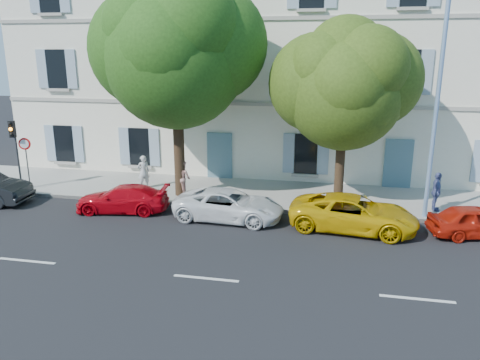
% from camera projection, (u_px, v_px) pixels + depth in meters
% --- Properties ---
extents(ground, '(90.00, 90.00, 0.00)m').
position_uv_depth(ground, '(234.00, 230.00, 17.74)').
color(ground, black).
extents(sidewalk, '(36.00, 4.50, 0.15)m').
position_uv_depth(sidewalk, '(254.00, 194.00, 21.92)').
color(sidewalk, '#A09E96').
rests_on(sidewalk, ground).
extents(kerb, '(36.00, 0.16, 0.16)m').
position_uv_depth(kerb, '(246.00, 208.00, 19.87)').
color(kerb, '#9E998E').
rests_on(kerb, ground).
extents(building, '(28.00, 7.00, 12.00)m').
position_uv_depth(building, '(273.00, 61.00, 25.75)').
color(building, white).
rests_on(building, ground).
extents(car_red_coupe, '(4.04, 2.08, 1.12)m').
position_uv_depth(car_red_coupe, '(122.00, 199.00, 19.61)').
color(car_red_coupe, '#B90510').
rests_on(car_red_coupe, ground).
extents(car_white_coupe, '(4.47, 2.24, 1.21)m').
position_uv_depth(car_white_coupe, '(229.00, 205.00, 18.67)').
color(car_white_coupe, white).
rests_on(car_white_coupe, ground).
extents(car_yellow_supercar, '(4.95, 2.70, 1.32)m').
position_uv_depth(car_yellow_supercar, '(354.00, 213.00, 17.58)').
color(car_yellow_supercar, '#D6A609').
rests_on(car_yellow_supercar, ground).
extents(car_red_hatchback, '(3.63, 2.09, 1.16)m').
position_uv_depth(car_red_hatchback, '(477.00, 221.00, 16.96)').
color(car_red_hatchback, '#B61B0B').
rests_on(car_red_hatchback, ground).
extents(tree_left, '(6.12, 6.12, 9.49)m').
position_uv_depth(tree_left, '(176.00, 58.00, 19.87)').
color(tree_left, '#3A2819').
rests_on(tree_left, sidewalk).
extents(tree_right, '(4.87, 4.87, 7.50)m').
position_uv_depth(tree_right, '(344.00, 91.00, 19.01)').
color(tree_right, '#3A2819').
rests_on(tree_right, sidewalk).
extents(traffic_light, '(0.28, 0.37, 3.28)m').
position_uv_depth(traffic_light, '(14.00, 140.00, 21.73)').
color(traffic_light, '#383A3D').
rests_on(traffic_light, sidewalk).
extents(road_sign, '(0.56, 0.18, 2.46)m').
position_uv_depth(road_sign, '(26.00, 152.00, 22.03)').
color(road_sign, '#383A3D').
rests_on(road_sign, sidewalk).
extents(street_lamp, '(0.29, 1.82, 8.56)m').
position_uv_depth(street_lamp, '(439.00, 94.00, 17.26)').
color(street_lamp, '#7293BF').
rests_on(street_lamp, sidewalk).
extents(pedestrian_a, '(0.69, 0.67, 1.60)m').
position_uv_depth(pedestrian_a, '(143.00, 172.00, 22.35)').
color(pedestrian_a, beige).
rests_on(pedestrian_a, sidewalk).
extents(pedestrian_b, '(0.98, 0.94, 1.60)m').
position_uv_depth(pedestrian_b, '(183.00, 178.00, 21.34)').
color(pedestrian_b, tan).
rests_on(pedestrian_b, sidewalk).
extents(pedestrian_c, '(0.45, 0.98, 1.63)m').
position_uv_depth(pedestrian_c, '(436.00, 192.00, 19.17)').
color(pedestrian_c, '#4F5991').
rests_on(pedestrian_c, sidewalk).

